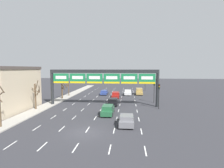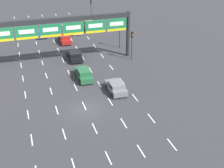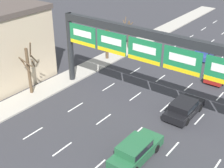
{
  "view_description": "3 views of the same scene",
  "coord_description": "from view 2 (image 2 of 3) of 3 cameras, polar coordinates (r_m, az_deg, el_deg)",
  "views": [
    {
      "loc": [
        4.96,
        -19.67,
        7.59
      ],
      "look_at": [
        1.79,
        14.56,
        4.47
      ],
      "focal_mm": 28.0,
      "sensor_mm": 36.0,
      "label": 1
    },
    {
      "loc": [
        -6.61,
        -30.9,
        19.28
      ],
      "look_at": [
        3.86,
        2.0,
        1.87
      ],
      "focal_mm": 50.0,
      "sensor_mm": 36.0,
      "label": 2
    },
    {
      "loc": [
        10.8,
        -6.53,
        15.03
      ],
      "look_at": [
        -3.4,
        12.34,
        2.85
      ],
      "focal_mm": 50.0,
      "sensor_mm": 36.0,
      "label": 3
    }
  ],
  "objects": [
    {
      "name": "suv_gold",
      "position": [
        66.01,
        -4.09,
        10.63
      ],
      "size": [
        1.93,
        4.34,
        1.85
      ],
      "color": "#A88947",
      "rests_on": "ground_plane"
    },
    {
      "name": "car_white",
      "position": [
        64.48,
        -6.7,
        9.9
      ],
      "size": [
        1.97,
        4.28,
        1.44
      ],
      "color": "silver",
      "rests_on": "ground_plane"
    },
    {
      "name": "sign_gantry",
      "position": [
        48.19,
        -9.18,
        10.07
      ],
      "size": [
        22.0,
        0.7,
        7.32
      ],
      "color": "#232628",
      "rests_on": "ground_plane"
    },
    {
      "name": "ground_plane",
      "position": [
        37.02,
        -4.77,
        -4.73
      ],
      "size": [
        220.0,
        220.0,
        0.0
      ],
      "primitive_type": "plane",
      "color": "#333338"
    },
    {
      "name": "car_red",
      "position": [
        59.2,
        -8.64,
        8.27
      ],
      "size": [
        1.86,
        4.69,
        1.51
      ],
      "color": "maroon",
      "rests_on": "ground_plane"
    },
    {
      "name": "car_green",
      "position": [
        44.18,
        -5.21,
        1.94
      ],
      "size": [
        1.82,
        4.82,
        1.54
      ],
      "color": "#235B38",
      "rests_on": "ground_plane"
    },
    {
      "name": "traffic_light_near_gantry",
      "position": [
        74.07,
        -3.86,
        14.2
      ],
      "size": [
        0.3,
        0.35,
        4.53
      ],
      "color": "black",
      "rests_on": "ground_plane"
    },
    {
      "name": "car_blue",
      "position": [
        63.66,
        -12.75,
        9.13
      ],
      "size": [
        1.89,
        4.62,
        1.27
      ],
      "color": "navy",
      "rests_on": "ground_plane"
    },
    {
      "name": "car_black",
      "position": [
        50.93,
        -6.85,
        5.23
      ],
      "size": [
        1.99,
        4.52,
        1.4
      ],
      "color": "black",
      "rests_on": "ground_plane"
    },
    {
      "name": "traffic_light_far_end",
      "position": [
        55.12,
        1.42,
        9.98
      ],
      "size": [
        0.3,
        0.35,
        4.72
      ],
      "color": "black",
      "rests_on": "ground_plane"
    },
    {
      "name": "traffic_light_mid_block",
      "position": [
        49.84,
        3.67,
        8.03
      ],
      "size": [
        0.3,
        0.35,
        4.65
      ],
      "color": "black",
      "rests_on": "ground_plane"
    },
    {
      "name": "car_grey",
      "position": [
        40.44,
        0.76,
        -0.52
      ],
      "size": [
        1.94,
        4.15,
        1.39
      ],
      "color": "slate",
      "rests_on": "ground_plane"
    },
    {
      "name": "lane_dashes",
      "position": [
        48.85,
        -8.44,
        3.22
      ],
      "size": [
        13.32,
        67.0,
        0.01
      ],
      "color": "white",
      "rests_on": "ground_plane"
    }
  ]
}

